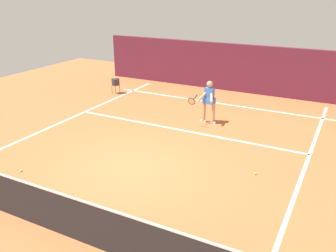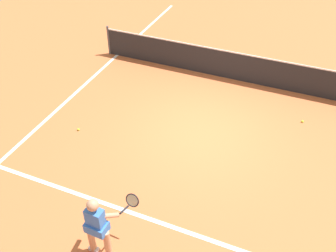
% 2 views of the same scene
% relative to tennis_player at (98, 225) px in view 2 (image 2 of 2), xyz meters
% --- Properties ---
extents(ground_plane, '(23.81, 23.81, 0.00)m').
position_rel_tennis_player_xyz_m(ground_plane, '(0.55, 4.24, -0.85)').
color(ground_plane, '#C66638').
extents(service_line_marking, '(8.38, 0.10, 0.01)m').
position_rel_tennis_player_xyz_m(service_line_marking, '(0.55, 1.07, -0.84)').
color(service_line_marking, white).
rests_on(service_line_marking, ground).
extents(sideline_left_marking, '(0.10, 16.32, 0.01)m').
position_rel_tennis_player_xyz_m(sideline_left_marking, '(-3.64, 4.24, -0.84)').
color(sideline_left_marking, white).
rests_on(sideline_left_marking, ground).
extents(court_net, '(9.06, 0.08, 1.05)m').
position_rel_tennis_player_xyz_m(court_net, '(0.55, 7.21, -0.35)').
color(court_net, '#4C4C51').
rests_on(court_net, ground).
extents(tennis_player, '(0.79, 0.92, 1.55)m').
position_rel_tennis_player_xyz_m(tennis_player, '(0.00, 0.00, 0.00)').
color(tennis_player, tan).
rests_on(tennis_player, ground).
extents(tennis_ball_mid, '(0.07, 0.07, 0.07)m').
position_rel_tennis_player_xyz_m(tennis_ball_mid, '(3.05, 5.73, -0.81)').
color(tennis_ball_mid, '#D1E533').
rests_on(tennis_ball_mid, ground).
extents(tennis_ball_far, '(0.07, 0.07, 0.07)m').
position_rel_tennis_player_xyz_m(tennis_ball_far, '(-2.53, 3.00, -0.81)').
color(tennis_ball_far, '#D1E533').
rests_on(tennis_ball_far, ground).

